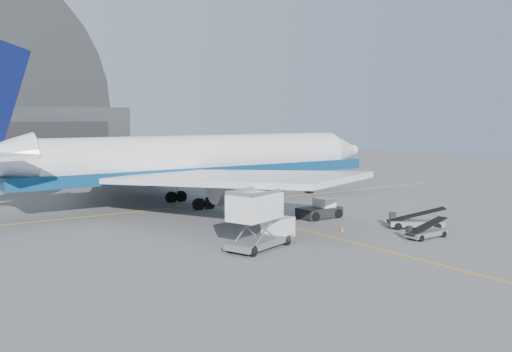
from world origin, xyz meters
TOP-DOWN VIEW (x-y plane):
  - ground at (0.00, 0.00)m, footprint 200.00×200.00m
  - taxi_lines at (0.00, 12.67)m, footprint 80.00×42.12m
  - distant_bldg_a at (38.00, 72.00)m, footprint 14.00×8.00m
  - distant_bldg_b at (55.00, 68.00)m, footprint 8.00×6.00m
  - airliner at (-2.05, 20.68)m, footprint 54.89×53.22m
  - catering_truck at (-7.88, -2.42)m, footprint 7.03×4.53m
  - pushback_tug at (5.37, 5.51)m, footprint 4.55×2.73m
  - belt_loader_a at (6.43, -7.29)m, footprint 4.40×1.57m
  - belt_loader_b at (9.09, -3.85)m, footprint 5.06×4.35m
  - traffic_cone at (2.44, -0.95)m, footprint 0.33×0.33m

SIDE VIEW (x-z plane):
  - ground at x=0.00m, z-range 0.00..0.00m
  - distant_bldg_a at x=38.00m, z-range -2.00..2.00m
  - distant_bldg_b at x=55.00m, z-range -1.40..1.40m
  - taxi_lines at x=0.00m, z-range 0.00..0.02m
  - traffic_cone at x=2.44m, z-range -0.01..0.47m
  - belt_loader_a at x=6.43m, z-range -0.32..1.36m
  - belt_loader_b at x=9.09m, z-range -0.39..1.65m
  - pushback_tug at x=5.37m, z-range -0.26..1.82m
  - catering_truck at x=-7.88m, z-range 0.03..4.57m
  - airliner at x=-2.05m, z-range -4.24..15.02m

